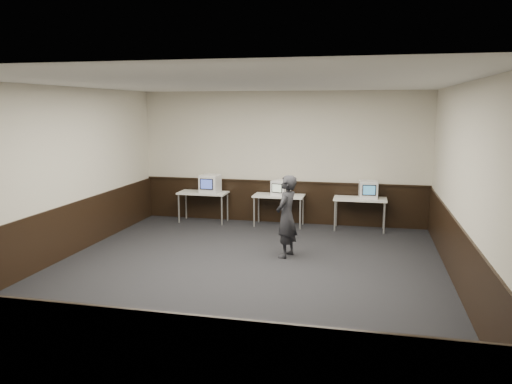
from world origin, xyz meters
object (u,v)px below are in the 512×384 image
(emac_center, at_px, (281,188))
(person, at_px, (286,216))
(emac_left, at_px, (210,184))
(desk_right, at_px, (360,201))
(desk_left, at_px, (203,195))
(desk_center, at_px, (279,198))
(emac_right, at_px, (368,190))

(emac_center, height_order, person, person)
(emac_left, bearing_deg, person, -42.79)
(desk_right, xyz_separation_m, emac_center, (-1.86, -0.04, 0.25))
(desk_left, distance_m, emac_center, 1.96)
(desk_center, height_order, person, person)
(emac_center, bearing_deg, emac_right, 18.78)
(desk_left, distance_m, emac_left, 0.36)
(emac_left, height_order, emac_right, emac_left)
(desk_left, xyz_separation_m, desk_right, (3.80, 0.00, 0.00))
(person, bearing_deg, desk_center, -151.38)
(desk_left, xyz_separation_m, emac_right, (3.97, 0.03, 0.27))
(desk_right, bearing_deg, emac_center, -178.84)
(desk_right, bearing_deg, emac_left, -179.26)
(desk_center, distance_m, person, 2.52)
(person, bearing_deg, emac_right, 164.17)
(emac_left, distance_m, emac_center, 1.75)
(desk_right, bearing_deg, desk_left, 180.00)
(desk_left, relative_size, emac_right, 2.56)
(person, bearing_deg, emac_left, -121.24)
(emac_right, bearing_deg, person, -126.73)
(desk_center, distance_m, desk_right, 1.90)
(desk_center, xyz_separation_m, person, (0.58, -2.45, 0.10))
(desk_left, bearing_deg, emac_left, -13.13)
(desk_center, bearing_deg, desk_left, 180.00)
(emac_center, distance_m, emac_right, 2.03)
(emac_right, bearing_deg, desk_center, 175.01)
(emac_center, distance_m, person, 2.48)
(desk_center, xyz_separation_m, emac_center, (0.04, -0.04, 0.25))
(emac_right, distance_m, person, 2.89)
(desk_right, bearing_deg, person, -118.24)
(desk_center, xyz_separation_m, desk_right, (1.90, 0.00, 0.00))
(emac_center, xyz_separation_m, emac_right, (2.03, 0.06, 0.02))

